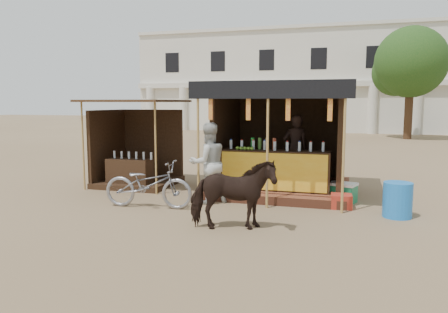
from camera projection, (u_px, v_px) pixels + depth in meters
ground at (200, 223)px, 8.44m from camera, size 120.00×120.00×0.00m
main_stall at (282, 153)px, 11.22m from camera, size 3.60×3.61×2.78m
secondary_stall at (133, 154)px, 12.32m from camera, size 2.40×2.40×2.38m
cow at (232, 195)px, 7.89m from camera, size 1.69×1.12×1.31m
motorbike at (148, 184)px, 9.59m from camera, size 2.05×0.87×1.05m
bystander at (208, 163)px, 10.00m from camera, size 1.14×1.12×1.86m
blue_barrel at (398, 200)px, 8.80m from camera, size 0.63×0.63×0.71m
red_crate at (341, 201)px, 9.59m from camera, size 0.48×0.47×0.31m
cooler at (342, 192)px, 10.15m from camera, size 0.75×0.63×0.46m
background_building at (298, 83)px, 36.98m from camera, size 26.00×7.45×8.18m
tree at (407, 65)px, 27.25m from camera, size 4.50×4.40×7.00m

